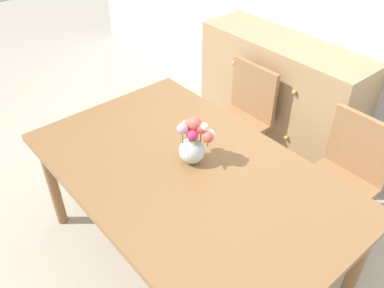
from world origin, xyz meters
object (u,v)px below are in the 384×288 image
at_px(chair_left, 242,114).
at_px(chair_right, 345,174).
at_px(dining_table, 189,181).
at_px(flower_vase, 193,140).
at_px(dresser, 278,99).

xyz_separation_m(chair_left, chair_right, (0.90, 0.00, 0.00)).
height_order(dining_table, flower_vase, flower_vase).
xyz_separation_m(dining_table, chair_right, (0.45, 0.91, -0.17)).
xyz_separation_m(chair_left, flower_vase, (0.39, -0.83, 0.38)).
bearing_deg(chair_right, flower_vase, 58.54).
distance_m(dining_table, dresser, 1.41).
xyz_separation_m(chair_right, dresser, (-0.89, 0.42, -0.02)).
distance_m(chair_right, flower_vase, 1.04).
relative_size(dining_table, dresser, 1.31).
xyz_separation_m(dining_table, chair_left, (-0.45, 0.91, -0.17)).
relative_size(dining_table, chair_left, 2.05).
relative_size(dresser, flower_vase, 5.18).
bearing_deg(chair_right, dining_table, 63.73).
relative_size(chair_left, chair_right, 1.00).
height_order(chair_left, flower_vase, flower_vase).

